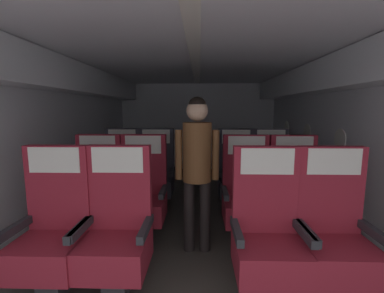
{
  "coord_description": "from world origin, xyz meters",
  "views": [
    {
      "loc": [
        0.06,
        -0.26,
        1.43
      ],
      "look_at": [
        -0.05,
        3.22,
        0.93
      ],
      "focal_mm": 24.3,
      "sensor_mm": 36.0,
      "label": 1
    }
  ],
  "objects": [
    {
      "name": "ground",
      "position": [
        0.0,
        2.96,
        -0.01
      ],
      "size": [
        3.84,
        6.31,
        0.02
      ],
      "primitive_type": "cube",
      "color": "#3D3833"
    },
    {
      "name": "fuselage_shell",
      "position": [
        0.0,
        3.22,
        1.52
      ],
      "size": [
        3.72,
        5.96,
        2.08
      ],
      "color": "silver",
      "rests_on": "ground"
    },
    {
      "name": "seat_a_left_window",
      "position": [
        -1.07,
        1.59,
        0.48
      ],
      "size": [
        0.53,
        0.47,
        1.15
      ],
      "color": "#38383D",
      "rests_on": "ground"
    },
    {
      "name": "seat_a_left_aisle",
      "position": [
        -0.58,
        1.61,
        0.48
      ],
      "size": [
        0.53,
        0.47,
        1.15
      ],
      "color": "#38383D",
      "rests_on": "ground"
    },
    {
      "name": "seat_a_right_aisle",
      "position": [
        1.07,
        1.59,
        0.48
      ],
      "size": [
        0.53,
        0.47,
        1.15
      ],
      "color": "#38383D",
      "rests_on": "ground"
    },
    {
      "name": "seat_a_right_window",
      "position": [
        0.57,
        1.59,
        0.48
      ],
      "size": [
        0.53,
        0.47,
        1.15
      ],
      "color": "#38383D",
      "rests_on": "ground"
    },
    {
      "name": "seat_b_left_window",
      "position": [
        -1.08,
        2.48,
        0.48
      ],
      "size": [
        0.53,
        0.47,
        1.15
      ],
      "color": "#38383D",
      "rests_on": "ground"
    },
    {
      "name": "seat_b_left_aisle",
      "position": [
        -0.57,
        2.49,
        0.48
      ],
      "size": [
        0.53,
        0.47,
        1.15
      ],
      "color": "#38383D",
      "rests_on": "ground"
    },
    {
      "name": "seat_b_right_aisle",
      "position": [
        1.08,
        2.46,
        0.48
      ],
      "size": [
        0.53,
        0.47,
        1.15
      ],
      "color": "#38383D",
      "rests_on": "ground"
    },
    {
      "name": "seat_b_right_window",
      "position": [
        0.57,
        2.47,
        0.48
      ],
      "size": [
        0.53,
        0.47,
        1.15
      ],
      "color": "#38383D",
      "rests_on": "ground"
    },
    {
      "name": "seat_c_left_window",
      "position": [
        -1.07,
        3.37,
        0.48
      ],
      "size": [
        0.53,
        0.47,
        1.15
      ],
      "color": "#38383D",
      "rests_on": "ground"
    },
    {
      "name": "seat_c_left_aisle",
      "position": [
        -0.58,
        3.36,
        0.48
      ],
      "size": [
        0.53,
        0.47,
        1.15
      ],
      "color": "#38383D",
      "rests_on": "ground"
    },
    {
      "name": "seat_c_right_aisle",
      "position": [
        1.08,
        3.37,
        0.48
      ],
      "size": [
        0.53,
        0.47,
        1.15
      ],
      "color": "#38383D",
      "rests_on": "ground"
    },
    {
      "name": "seat_c_right_window",
      "position": [
        0.58,
        3.36,
        0.48
      ],
      "size": [
        0.53,
        0.47,
        1.15
      ],
      "color": "#38383D",
      "rests_on": "ground"
    },
    {
      "name": "flight_attendant",
      "position": [
        0.03,
        2.23,
        0.95
      ],
      "size": [
        0.43,
        0.28,
        1.55
      ],
      "rotation": [
        0.0,
        0.0,
        -0.1
      ],
      "color": "black",
      "rests_on": "ground"
    }
  ]
}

